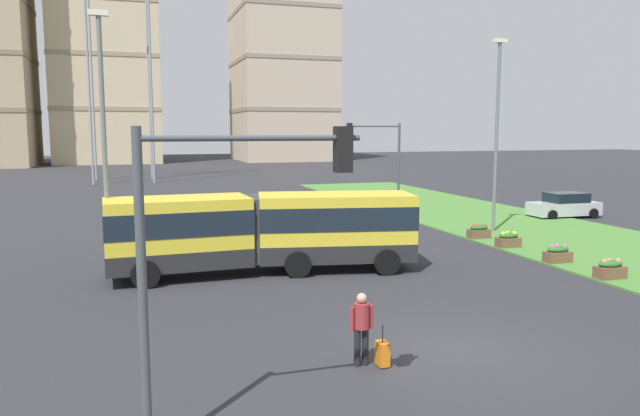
{
  "coord_description": "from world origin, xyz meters",
  "views": [
    {
      "loc": [
        -7.6,
        -12.9,
        5.47
      ],
      "look_at": [
        0.01,
        11.25,
        2.2
      ],
      "focal_mm": 33.74,
      "sensor_mm": 36.0,
      "label": 1
    }
  ],
  "objects": [
    {
      "name": "flower_planter_2",
      "position": [
        9.05,
        7.32,
        0.43
      ],
      "size": [
        1.1,
        0.56,
        0.74
      ],
      "color": "brown",
      "rests_on": "grass_median"
    },
    {
      "name": "traffic_light_far_right",
      "position": [
        7.44,
        22.0,
        4.08
      ],
      "size": [
        3.73,
        0.28,
        5.94
      ],
      "color": "#474C51",
      "rests_on": "ground"
    },
    {
      "name": "grass_median",
      "position": [
        13.45,
        10.0,
        0.04
      ],
      "size": [
        10.0,
        70.0,
        0.08
      ],
      "primitive_type": "cube",
      "color": "#4C8438",
      "rests_on": "ground_plane"
    },
    {
      "name": "car_white_van",
      "position": [
        -6.04,
        19.62,
        0.75
      ],
      "size": [
        4.45,
        2.12,
        1.58
      ],
      "color": "silver",
      "rests_on": "ground"
    },
    {
      "name": "pedestrian_crossing",
      "position": [
        -2.62,
        -0.31,
        1.0
      ],
      "size": [
        0.58,
        0.36,
        1.74
      ],
      "color": "black",
      "rests_on": "ground"
    },
    {
      "name": "flower_planter_1",
      "position": [
        9.05,
        4.46,
        0.43
      ],
      "size": [
        1.1,
        0.56,
        0.74
      ],
      "color": "brown",
      "rests_on": "grass_median"
    },
    {
      "name": "apartment_tower_centre",
      "position": [
        19.79,
        97.43,
        17.61
      ],
      "size": [
        16.9,
        19.06,
        35.19
      ],
      "color": "#C6B299",
      "rests_on": "ground"
    },
    {
      "name": "streetlight_left",
      "position": [
        -8.5,
        10.53,
        5.31
      ],
      "size": [
        0.7,
        0.28,
        9.73
      ],
      "color": "slate",
      "rests_on": "ground"
    },
    {
      "name": "rolling_suitcase",
      "position": [
        -2.17,
        -0.51,
        0.31
      ],
      "size": [
        0.25,
        0.37,
        0.97
      ],
      "color": "orange",
      "rests_on": "ground"
    },
    {
      "name": "flower_planter_3",
      "position": [
        9.05,
        10.74,
        0.43
      ],
      "size": [
        1.1,
        0.56,
        0.74
      ],
      "color": "brown",
      "rests_on": "grass_median"
    },
    {
      "name": "flower_planter_4",
      "position": [
        9.05,
        13.22,
        0.43
      ],
      "size": [
        1.1,
        0.56,
        0.74
      ],
      "color": "brown",
      "rests_on": "grass_median"
    },
    {
      "name": "ground_plane",
      "position": [
        0.0,
        0.0,
        0.0
      ],
      "size": [
        260.0,
        260.0,
        0.0
      ],
      "primitive_type": "plane",
      "color": "#2D2D33"
    },
    {
      "name": "articulated_bus",
      "position": [
        -2.79,
        9.49,
        1.65
      ],
      "size": [
        11.97,
        3.63,
        3.0
      ],
      "color": "yellow",
      "rests_on": "ground"
    },
    {
      "name": "car_silver_hatch",
      "position": [
        18.49,
        18.4,
        0.75
      ],
      "size": [
        4.45,
        2.13,
        1.58
      ],
      "color": "#B7BABF",
      "rests_on": "ground"
    },
    {
      "name": "traffic_light_near_left",
      "position": [
        -6.21,
        -3.0,
        3.85
      ],
      "size": [
        3.82,
        0.28,
        5.54
      ],
      "color": "#474C51",
      "rests_on": "ground"
    },
    {
      "name": "streetlight_median",
      "position": [
        10.95,
        14.83,
        5.55
      ],
      "size": [
        0.7,
        0.28,
        10.2
      ],
      "color": "slate",
      "rests_on": "ground"
    },
    {
      "name": "transmission_pylon",
      "position": [
        -8.29,
        55.15,
        16.64
      ],
      "size": [
        9.0,
        6.24,
        30.43
      ],
      "color": "gray",
      "rests_on": "ground"
    },
    {
      "name": "apartment_tower_westcentre",
      "position": [
        -10.98,
        99.12,
        21.49
      ],
      "size": [
        17.2,
        19.48,
        42.94
      ],
      "color": "beige",
      "rests_on": "ground"
    }
  ]
}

